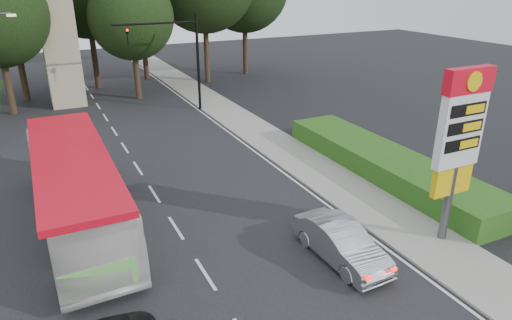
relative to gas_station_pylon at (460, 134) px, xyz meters
name	(u,v)px	position (x,y,z in m)	size (l,w,h in m)	color
road_surface	(149,186)	(-9.20, 10.01, -4.44)	(14.00, 80.00, 0.02)	black
sidewalk_right	(296,157)	(-0.70, 10.01, -4.39)	(3.00, 80.00, 0.12)	gray
hedge	(385,164)	(2.30, 6.01, -3.85)	(3.00, 14.00, 1.20)	#295216
gas_station_pylon	(460,134)	(0.00, 0.00, 0.00)	(2.10, 0.45, 6.85)	#59595E
traffic_signal_mast	(180,50)	(-3.52, 22.00, 0.22)	(6.10, 0.35, 7.20)	black
monument	(59,40)	(-11.20, 28.01, 0.66)	(3.00, 3.00, 10.05)	tan
transit_bus	(76,191)	(-12.70, 7.46, -2.82)	(2.74, 11.69, 3.26)	white
sedan_silver	(341,243)	(-4.40, 0.69, -3.74)	(1.50, 4.31, 1.42)	#B0B4B9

